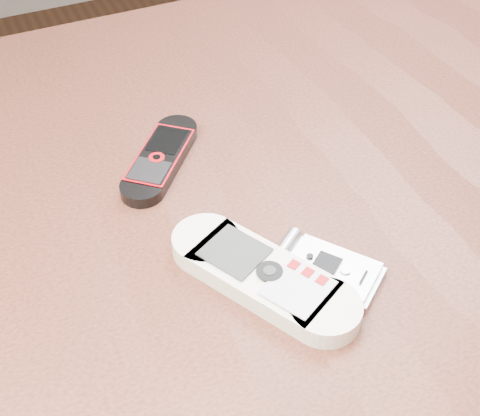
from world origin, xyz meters
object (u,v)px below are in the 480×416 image
Objects in this scene: nokia_black_red at (160,158)px; motorola_razr at (329,269)px; nokia_white at (262,275)px; table at (235,297)px.

motorola_razr is at bearing -27.66° from nokia_black_red.
nokia_black_red is at bearing 69.52° from nokia_white.
nokia_white reaches higher than table.
nokia_white is 1.88× the size of motorola_razr.
table is at bearing 77.88° from motorola_razr.
table is at bearing -30.47° from nokia_black_red.
motorola_razr is (0.04, -0.09, 0.11)m from table.
nokia_black_red is 1.45× the size of motorola_razr.
motorola_razr reaches higher than table.
motorola_razr is at bearing -43.21° from nokia_white.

